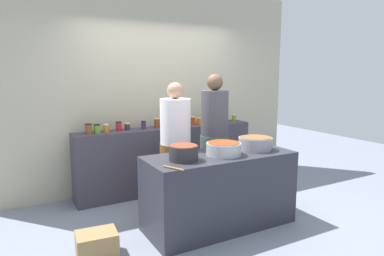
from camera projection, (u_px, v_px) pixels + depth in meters
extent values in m
plane|color=gray|center=(206.00, 216.00, 4.25)|extent=(12.00, 12.00, 0.00)
cube|color=#B5AC91|center=(157.00, 89.00, 5.26)|extent=(4.80, 0.12, 3.00)
cube|color=#3D3844|center=(168.00, 159.00, 5.12)|extent=(2.70, 0.36, 0.96)
cube|color=#2D2D36|center=(219.00, 190.00, 3.92)|extent=(1.70, 0.70, 0.85)
cylinder|color=brown|center=(89.00, 129.00, 4.48)|extent=(0.08, 0.08, 0.12)
cylinder|color=black|center=(88.00, 124.00, 4.47)|extent=(0.09, 0.09, 0.01)
cylinder|color=#619A23|center=(97.00, 129.00, 4.53)|extent=(0.08, 0.08, 0.11)
cylinder|color=black|center=(97.00, 125.00, 4.52)|extent=(0.09, 0.09, 0.01)
cylinder|color=orange|center=(106.00, 129.00, 4.62)|extent=(0.07, 0.07, 0.09)
cylinder|color=silver|center=(106.00, 125.00, 4.61)|extent=(0.07, 0.07, 0.02)
cylinder|color=red|center=(119.00, 127.00, 4.70)|extent=(0.08, 0.08, 0.12)
cylinder|color=black|center=(119.00, 122.00, 4.69)|extent=(0.08, 0.08, 0.01)
cylinder|color=#3E2847|center=(127.00, 127.00, 4.78)|extent=(0.08, 0.08, 0.09)
cylinder|color=#D6C666|center=(127.00, 123.00, 4.77)|extent=(0.08, 0.08, 0.01)
cylinder|color=#46275D|center=(144.00, 126.00, 4.84)|extent=(0.07, 0.07, 0.10)
cylinder|color=black|center=(143.00, 122.00, 4.83)|extent=(0.07, 0.07, 0.02)
cylinder|color=brown|center=(157.00, 123.00, 4.98)|extent=(0.08, 0.08, 0.13)
cylinder|color=#D6C666|center=(157.00, 119.00, 4.97)|extent=(0.08, 0.08, 0.01)
cylinder|color=#4A104E|center=(167.00, 124.00, 4.96)|extent=(0.08, 0.08, 0.11)
cylinder|color=silver|center=(167.00, 120.00, 4.95)|extent=(0.09, 0.09, 0.02)
cylinder|color=gold|center=(180.00, 123.00, 5.15)|extent=(0.06, 0.06, 0.10)
cylinder|color=silver|center=(180.00, 119.00, 5.14)|extent=(0.07, 0.07, 0.02)
cylinder|color=#BD3712|center=(193.00, 121.00, 5.23)|extent=(0.07, 0.07, 0.12)
cylinder|color=#D6C666|center=(193.00, 117.00, 5.22)|extent=(0.07, 0.07, 0.01)
cylinder|color=orange|center=(199.00, 121.00, 5.31)|extent=(0.08, 0.08, 0.09)
cylinder|color=#D6C666|center=(199.00, 118.00, 5.30)|extent=(0.08, 0.08, 0.01)
cylinder|color=#421759|center=(210.00, 120.00, 5.36)|extent=(0.09, 0.09, 0.10)
cylinder|color=black|center=(210.00, 117.00, 5.35)|extent=(0.09, 0.09, 0.01)
cylinder|color=yellow|center=(224.00, 119.00, 5.55)|extent=(0.07, 0.07, 0.09)
cylinder|color=#D6C666|center=(224.00, 116.00, 5.54)|extent=(0.07, 0.07, 0.01)
cylinder|color=olive|center=(234.00, 118.00, 5.68)|extent=(0.07, 0.07, 0.09)
cylinder|color=silver|center=(234.00, 115.00, 5.68)|extent=(0.07, 0.07, 0.02)
cylinder|color=#2D2D2D|center=(184.00, 153.00, 3.57)|extent=(0.31, 0.31, 0.16)
cylinder|color=#9F3524|center=(184.00, 145.00, 3.56)|extent=(0.28, 0.28, 0.00)
cylinder|color=#B7B7BC|center=(224.00, 149.00, 3.80)|extent=(0.38, 0.38, 0.14)
cylinder|color=maroon|center=(224.00, 143.00, 3.79)|extent=(0.35, 0.35, 0.00)
cylinder|color=gray|center=(255.00, 144.00, 4.07)|extent=(0.40, 0.40, 0.15)
cylinder|color=brown|center=(255.00, 137.00, 4.05)|extent=(0.37, 0.37, 0.00)
cylinder|color=#9E703D|center=(173.00, 168.00, 3.27)|extent=(0.12, 0.22, 0.02)
cylinder|color=brown|center=(176.00, 179.00, 4.27)|extent=(0.39, 0.39, 0.89)
cylinder|color=white|center=(175.00, 121.00, 4.16)|extent=(0.37, 0.37, 0.55)
sphere|color=tan|center=(175.00, 91.00, 4.09)|extent=(0.20, 0.20, 0.20)
cylinder|color=#446050|center=(214.00, 171.00, 4.52)|extent=(0.37, 0.37, 0.94)
cylinder|color=#49474E|center=(215.00, 113.00, 4.40)|extent=(0.35, 0.35, 0.58)
sphere|color=brown|center=(215.00, 82.00, 4.33)|extent=(0.21, 0.21, 0.21)
cube|color=olive|center=(97.00, 245.00, 3.29)|extent=(0.40, 0.32, 0.25)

